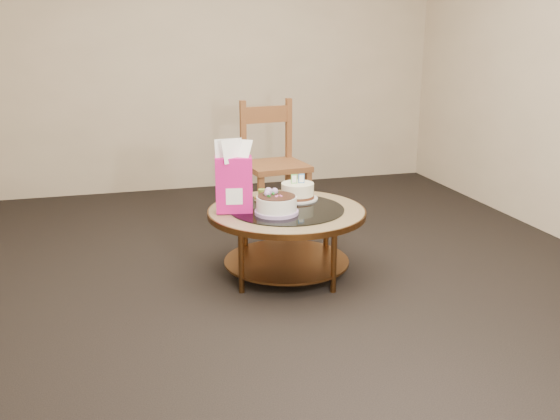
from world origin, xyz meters
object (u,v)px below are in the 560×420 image
object	(u,v)px
coffee_table	(287,220)
cream_cake	(298,191)
dining_chair	(273,164)
gift_bag	(234,177)
decorated_cake	(276,206)

from	to	relation	value
coffee_table	cream_cake	bearing A→B (deg)	55.76
coffee_table	cream_cake	distance (m)	0.27
coffee_table	dining_chair	distance (m)	1.12
coffee_table	dining_chair	world-z (taller)	dining_chair
coffee_table	dining_chair	size ratio (longest dim) A/B	1.01
dining_chair	gift_bag	bearing A→B (deg)	-123.67
coffee_table	gift_bag	bearing A→B (deg)	175.05
coffee_table	gift_bag	distance (m)	0.45
coffee_table	gift_bag	world-z (taller)	gift_bag
cream_cake	coffee_table	bearing A→B (deg)	-122.72
cream_cake	dining_chair	world-z (taller)	dining_chair
gift_bag	cream_cake	bearing A→B (deg)	29.69
decorated_cake	cream_cake	distance (m)	0.37
decorated_cake	cream_cake	xyz separation A→B (m)	(0.23, 0.29, 0.00)
decorated_cake	dining_chair	xyz separation A→B (m)	(0.30, 1.19, 0.00)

